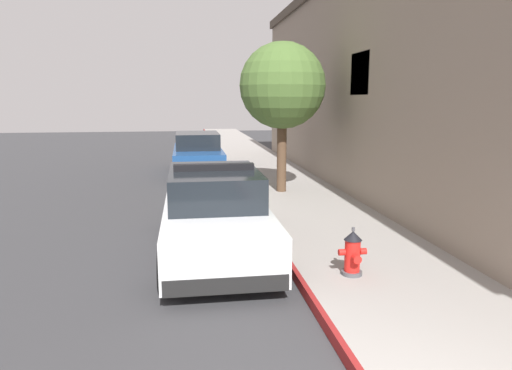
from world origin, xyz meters
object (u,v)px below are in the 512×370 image
at_px(street_tree, 282,86).
at_px(fire_hydrant, 353,253).
at_px(police_cruiser, 215,214).
at_px(parked_car_silver_ahead, 198,154).

bearing_deg(street_tree, fire_hydrant, -92.29).
bearing_deg(fire_hydrant, police_cruiser, 136.10).
xyz_separation_m(police_cruiser, parked_car_silver_ahead, (-0.04, 9.88, -0.00)).
xyz_separation_m(police_cruiser, street_tree, (2.27, 4.84, 2.47)).
bearing_deg(fire_hydrant, parked_car_silver_ahead, 99.81).
distance_m(police_cruiser, street_tree, 5.89).
bearing_deg(fire_hydrant, street_tree, 87.71).
distance_m(fire_hydrant, street_tree, 7.29).
bearing_deg(police_cruiser, fire_hydrant, -43.90).
bearing_deg(parked_car_silver_ahead, street_tree, -65.38).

